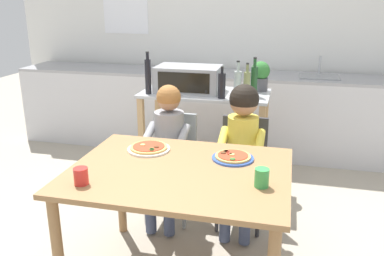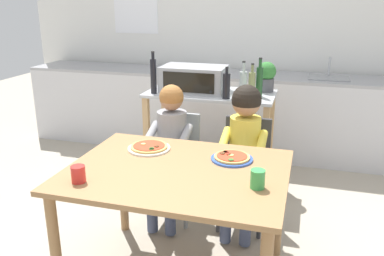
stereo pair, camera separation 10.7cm
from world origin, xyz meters
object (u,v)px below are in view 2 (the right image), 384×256
bottle_slim_sauce (259,81)px  bottle_clear_vinegar (226,86)px  child_in_yellow_shirt (244,141)px  pizza_plate_blue_rimmed (232,158)px  potted_herb_plant (266,76)px  dining_chair_right (245,165)px  bottle_dark_olive_oil (243,81)px  pizza_plate_white (149,147)px  dining_table (177,184)px  dining_chair_left (175,158)px  drinking_cup_red (78,174)px  bottle_tall_green_wine (252,84)px  drinking_cup_green (258,179)px  bottle_brown_beer (153,75)px  child_in_grey_shirt (170,140)px  kitchen_island_cart (210,124)px  toaster_oven (194,79)px

bottle_slim_sauce → bottle_clear_vinegar: (-0.25, -0.15, -0.02)m
bottle_clear_vinegar → child_in_yellow_shirt: size_ratio=0.24×
bottle_slim_sauce → pizza_plate_blue_rimmed: (-0.01, -1.09, -0.26)m
potted_herb_plant → dining_chair_right: 0.92m
bottle_clear_vinegar → bottle_dark_olive_oil: bearing=69.3°
pizza_plate_white → dining_table: bearing=-41.7°
bottle_dark_olive_oil → dining_chair_left: 0.92m
dining_chair_left → drinking_cup_red: drinking_cup_red is taller
bottle_tall_green_wine → drinking_cup_green: 1.39m
bottle_tall_green_wine → potted_herb_plant: bottle_tall_green_wine is taller
bottle_dark_olive_oil → dining_table: bearing=-95.5°
bottle_dark_olive_oil → pizza_plate_blue_rimmed: size_ratio=1.09×
bottle_brown_beer → dining_table: bottle_brown_beer is taller
bottle_dark_olive_oil → child_in_grey_shirt: size_ratio=0.26×
kitchen_island_cart → pizza_plate_white: 1.13m
dining_table → dining_chair_right: dining_chair_right is taller
drinking_cup_red → drinking_cup_green: bearing=12.1°
bottle_brown_beer → bottle_tall_green_wine: (0.83, 0.06, -0.04)m
bottle_tall_green_wine → child_in_grey_shirt: bottle_tall_green_wine is taller
bottle_slim_sauce → drinking_cup_red: bottle_slim_sauce is taller
dining_chair_right → bottle_tall_green_wine: bearing=95.0°
bottle_slim_sauce → bottle_clear_vinegar: bottle_slim_sauce is taller
kitchen_island_cart → pizza_plate_white: kitchen_island_cart is taller
kitchen_island_cart → bottle_clear_vinegar: bottle_clear_vinegar is taller
bottle_clear_vinegar → bottle_dark_olive_oil: (0.10, 0.25, -0.01)m
bottle_tall_green_wine → child_in_grey_shirt: size_ratio=0.27×
bottle_brown_beer → potted_herb_plant: bearing=20.8°
bottle_brown_beer → dining_chair_right: bearing=-24.6°
bottle_brown_beer → dining_chair_right: bottle_brown_beer is taller
bottle_tall_green_wine → child_in_yellow_shirt: bottle_tall_green_wine is taller
bottle_brown_beer → bottle_clear_vinegar: size_ratio=1.38×
potted_herb_plant → pizza_plate_blue_rimmed: bearing=-92.0°
dining_chair_right → child_in_yellow_shirt: size_ratio=0.75×
dining_table → child_in_yellow_shirt: (0.27, 0.66, 0.07)m
drinking_cup_red → child_in_grey_shirt: bearing=79.5°
bottle_clear_vinegar → child_in_yellow_shirt: (0.24, -0.50, -0.28)m
toaster_oven → pizza_plate_blue_rimmed: size_ratio=2.21×
dining_chair_right → drinking_cup_green: (0.20, -0.89, 0.31)m
pizza_plate_blue_rimmed → toaster_oven: bearing=116.4°
toaster_oven → bottle_tall_green_wine: size_ratio=1.94×
potted_herb_plant → child_in_yellow_shirt: potted_herb_plant is taller
bottle_clear_vinegar → drinking_cup_green: (0.43, -1.28, -0.20)m
kitchen_island_cart → dining_chair_left: kitchen_island_cart is taller
pizza_plate_white → drinking_cup_red: 0.58m
bottle_dark_olive_oil → bottle_clear_vinegar: bearing=-110.7°
dining_chair_left → drinking_cup_green: (0.74, -0.87, 0.31)m
pizza_plate_white → dining_chair_left: bearing=90.0°
bottle_tall_green_wine → drinking_cup_red: bottle_tall_green_wine is taller
bottle_slim_sauce → child_in_yellow_shirt: bottle_slim_sauce is taller
dining_chair_left → pizza_plate_blue_rimmed: dining_chair_left is taller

